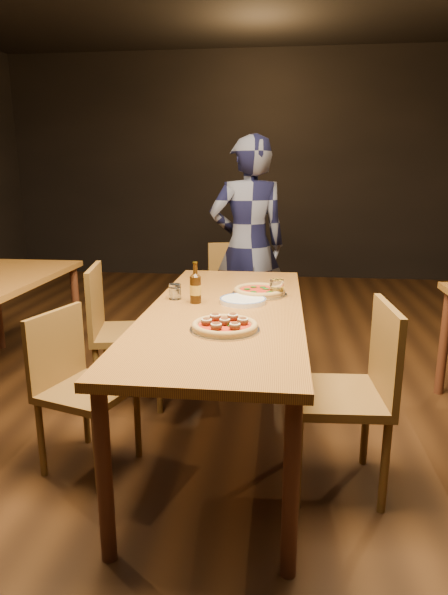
# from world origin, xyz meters

# --- Properties ---
(ground) EXTENTS (9.00, 9.00, 0.00)m
(ground) POSITION_xyz_m (0.00, 0.00, 0.00)
(ground) COLOR black
(room_shell) EXTENTS (9.00, 9.00, 9.00)m
(room_shell) POSITION_xyz_m (0.00, 0.00, 1.86)
(room_shell) COLOR black
(room_shell) RESTS_ON ground
(table_main) EXTENTS (0.80, 2.00, 0.75)m
(table_main) POSITION_xyz_m (0.00, 0.00, 0.68)
(table_main) COLOR brown
(table_main) RESTS_ON ground
(chair_main_nw) EXTENTS (0.48, 0.48, 0.83)m
(chair_main_nw) POSITION_xyz_m (-0.63, -0.34, 0.41)
(chair_main_nw) COLOR brown
(chair_main_nw) RESTS_ON ground
(chair_main_sw) EXTENTS (0.51, 0.51, 0.93)m
(chair_main_sw) POSITION_xyz_m (-0.65, 0.40, 0.46)
(chair_main_sw) COLOR brown
(chair_main_sw) RESTS_ON ground
(chair_main_e) EXTENTS (0.46, 0.46, 0.92)m
(chair_main_e) POSITION_xyz_m (0.55, -0.37, 0.46)
(chair_main_e) COLOR brown
(chair_main_e) RESTS_ON ground
(chair_end) EXTENTS (0.54, 0.54, 0.93)m
(chair_end) POSITION_xyz_m (-0.03, 1.27, 0.47)
(chair_end) COLOR brown
(chair_end) RESTS_ON ground
(pizza_meatball) EXTENTS (0.32, 0.32, 0.06)m
(pizza_meatball) POSITION_xyz_m (0.04, -0.37, 0.77)
(pizza_meatball) COLOR #B7B7BF
(pizza_meatball) RESTS_ON table_main
(pizza_margherita) EXTENTS (0.32, 0.32, 0.04)m
(pizza_margherita) POSITION_xyz_m (0.16, 0.32, 0.77)
(pizza_margherita) COLOR #B7B7BF
(pizza_margherita) RESTS_ON table_main
(plate_stack) EXTENTS (0.25, 0.25, 0.02)m
(plate_stack) POSITION_xyz_m (0.08, 0.13, 0.76)
(plate_stack) COLOR white
(plate_stack) RESTS_ON table_main
(beer_bottle) EXTENTS (0.06, 0.06, 0.22)m
(beer_bottle) POSITION_xyz_m (-0.17, 0.09, 0.83)
(beer_bottle) COLOR black
(beer_bottle) RESTS_ON table_main
(water_glass) EXTENTS (0.07, 0.07, 0.09)m
(water_glass) POSITION_xyz_m (-0.30, 0.16, 0.79)
(water_glass) COLOR white
(water_glass) RESTS_ON table_main
(amber_glass) EXTENTS (0.08, 0.08, 0.10)m
(amber_glass) POSITION_xyz_m (0.26, 0.28, 0.80)
(amber_glass) COLOR #9E7011
(amber_glass) RESTS_ON table_main
(diner) EXTENTS (0.72, 0.58, 1.72)m
(diner) POSITION_xyz_m (0.02, 1.49, 0.86)
(diner) COLOR black
(diner) RESTS_ON ground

